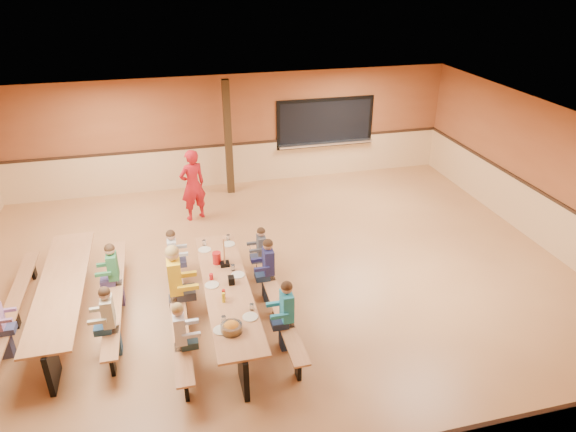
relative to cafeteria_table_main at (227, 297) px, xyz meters
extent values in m
plane|color=#A56A3E|center=(1.05, 1.12, -0.53)|extent=(12.00, 12.00, 0.00)
cube|color=#97512C|center=(1.05, 6.12, 0.97)|extent=(12.00, 0.04, 3.00)
cube|color=#97512C|center=(1.05, -3.88, 0.97)|extent=(12.00, 0.04, 3.00)
cube|color=#97512C|center=(7.05, 1.12, 0.97)|extent=(0.04, 10.00, 3.00)
cube|color=white|center=(1.05, 1.12, 2.47)|extent=(12.00, 10.00, 0.04)
cube|color=black|center=(3.65, 6.09, 1.02)|extent=(2.60, 0.06, 1.20)
cube|color=silver|center=(3.65, 6.00, 0.45)|extent=(2.70, 0.28, 0.06)
cube|color=black|center=(0.85, 5.52, 0.97)|extent=(0.18, 0.18, 3.00)
cube|color=#B67548|center=(0.00, 0.00, 0.19)|extent=(0.75, 3.60, 0.04)
cube|color=black|center=(0.00, -1.55, -0.18)|extent=(0.08, 0.60, 0.70)
cube|color=black|center=(0.00, 1.55, -0.18)|extent=(0.08, 0.60, 0.70)
cube|color=#B67548|center=(-0.83, 0.00, -0.09)|extent=(0.26, 3.60, 0.04)
cube|color=black|center=(-0.83, 0.00, -0.32)|extent=(0.06, 0.18, 0.41)
cube|color=#B67548|center=(0.82, 0.00, -0.09)|extent=(0.26, 3.60, 0.04)
cube|color=black|center=(0.82, 0.00, -0.32)|extent=(0.06, 0.18, 0.41)
cube|color=#B67548|center=(-2.70, 0.77, 0.19)|extent=(0.75, 3.60, 0.04)
cube|color=black|center=(-2.70, -0.78, -0.18)|extent=(0.08, 0.60, 0.70)
cube|color=black|center=(-2.70, 2.32, -0.18)|extent=(0.08, 0.60, 0.70)
cube|color=#B67548|center=(-3.52, 0.77, -0.09)|extent=(0.26, 3.60, 0.04)
cube|color=black|center=(-3.52, 0.77, -0.32)|extent=(0.06, 0.18, 0.41)
cube|color=#B67548|center=(-1.87, 0.77, -0.09)|extent=(0.26, 3.60, 0.04)
cube|color=black|center=(-1.87, 0.77, -0.32)|extent=(0.06, 0.18, 0.41)
imported|color=red|center=(-0.22, 4.16, 0.35)|extent=(0.75, 0.62, 1.74)
cylinder|color=red|center=(-0.06, 0.78, 0.32)|extent=(0.16, 0.16, 0.22)
cube|color=black|center=(0.09, 0.08, 0.28)|extent=(0.10, 0.14, 0.13)
cylinder|color=yellow|center=(-0.10, -0.41, 0.30)|extent=(0.06, 0.06, 0.17)
cylinder|color=#B2140F|center=(-0.09, -0.32, 0.30)|extent=(0.06, 0.06, 0.17)
cube|color=black|center=(0.06, 0.67, 0.24)|extent=(0.16, 0.16, 0.06)
cube|color=#B67548|center=(0.06, 0.67, 0.52)|extent=(0.02, 0.09, 0.50)
camera|label=1|loc=(-0.73, -7.15, 5.13)|focal=32.00mm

